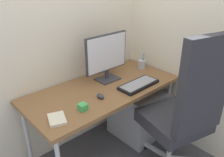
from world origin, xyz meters
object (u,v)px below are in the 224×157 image
(filing_cabinet, at_px, (137,113))
(mouse, at_px, (100,96))
(notebook, at_px, (57,119))
(keyboard, at_px, (139,85))
(pen_holder, at_px, (142,64))
(monitor, at_px, (107,55))
(desk_clamp_accessory, at_px, (83,107))
(office_chair, at_px, (185,110))

(filing_cabinet, height_order, mouse, mouse)
(mouse, relative_size, notebook, 0.52)
(keyboard, height_order, mouse, mouse)
(pen_holder, bearing_deg, monitor, 174.52)
(filing_cabinet, bearing_deg, desk_clamp_accessory, -170.77)
(pen_holder, relative_size, desk_clamp_accessory, 2.82)
(filing_cabinet, bearing_deg, pen_holder, 33.90)
(pen_holder, height_order, notebook, pen_holder)
(office_chair, bearing_deg, keyboard, 93.79)
(filing_cabinet, relative_size, pen_holder, 3.06)
(notebook, height_order, desk_clamp_accessory, desk_clamp_accessory)
(mouse, bearing_deg, pen_holder, 22.66)
(monitor, bearing_deg, mouse, -139.91)
(office_chair, xyz_separation_m, keyboard, (-0.03, 0.47, 0.06))
(mouse, bearing_deg, desk_clamp_accessory, -158.74)
(mouse, distance_m, desk_clamp_accessory, 0.22)
(filing_cabinet, relative_size, keyboard, 1.31)
(keyboard, bearing_deg, notebook, 177.90)
(office_chair, height_order, keyboard, office_chair)
(filing_cabinet, relative_size, desk_clamp_accessory, 8.64)
(monitor, distance_m, mouse, 0.43)
(desk_clamp_accessory, bearing_deg, mouse, 13.15)
(keyboard, xyz_separation_m, pen_holder, (0.35, 0.26, 0.03))
(notebook, bearing_deg, mouse, 26.13)
(pen_holder, bearing_deg, mouse, -165.45)
(office_chair, xyz_separation_m, monitor, (-0.15, 0.78, 0.29))
(filing_cabinet, height_order, monitor, monitor)
(keyboard, xyz_separation_m, mouse, (-0.40, 0.07, 0.00))
(office_chair, relative_size, monitor, 2.74)
(pen_holder, height_order, desk_clamp_accessory, pen_holder)
(office_chair, bearing_deg, pen_holder, 66.62)
(office_chair, bearing_deg, notebook, 149.92)
(office_chair, bearing_deg, filing_cabinet, 76.80)
(mouse, bearing_deg, monitor, 48.19)
(filing_cabinet, xyz_separation_m, mouse, (-0.57, -0.08, 0.46))
(office_chair, relative_size, desk_clamp_accessory, 21.30)
(filing_cabinet, bearing_deg, keyboard, -139.83)
(monitor, bearing_deg, notebook, -158.76)
(monitor, bearing_deg, desk_clamp_accessory, -149.94)
(pen_holder, bearing_deg, notebook, -168.79)
(pen_holder, bearing_deg, desk_clamp_accessory, -165.76)
(notebook, xyz_separation_m, desk_clamp_accessory, (0.22, -0.01, 0.01))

